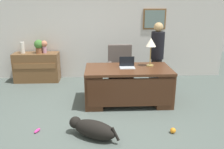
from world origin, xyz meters
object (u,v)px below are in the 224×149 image
at_px(person_standing, 157,56).
at_px(dog_toy_plush, 37,131).
at_px(vase_with_flowers, 44,46).
at_px(dog_toy_ball, 173,131).
at_px(desk, 128,84).
at_px(credenza, 37,67).
at_px(laptop, 127,65).
at_px(desk_lamp, 151,44).
at_px(potted_plant, 39,46).
at_px(dog_lying, 93,129).
at_px(vase_empty, 22,48).
at_px(armchair, 120,70).

height_order(person_standing, dog_toy_plush, person_standing).
height_order(vase_with_flowers, dog_toy_ball, vase_with_flowers).
bearing_deg(desk, credenza, 145.24).
distance_m(vase_with_flowers, dog_toy_ball, 4.11).
relative_size(laptop, desk_lamp, 0.52).
distance_m(laptop, desk_lamp, 0.68).
height_order(desk_lamp, potted_plant, desk_lamp).
height_order(dog_lying, laptop, laptop).
xyz_separation_m(laptop, vase_empty, (-2.66, 1.55, 0.11)).
bearing_deg(vase_with_flowers, desk_lamp, -29.06).
distance_m(credenza, armchair, 2.35).
xyz_separation_m(desk, credenza, (-2.34, 1.62, -0.03)).
height_order(desk, person_standing, person_standing).
bearing_deg(desk_lamp, desk, -159.48).
distance_m(desk, armchair, 0.95).
xyz_separation_m(dog_lying, dog_toy_plush, (-0.95, 0.21, -0.13)).
bearing_deg(potted_plant, dog_toy_ball, -45.76).
relative_size(desk_lamp, dog_toy_plush, 4.03).
bearing_deg(laptop, person_standing, 41.56).
bearing_deg(person_standing, laptop, -138.44).
relative_size(desk_lamp, potted_plant, 1.70).
distance_m(desk, credenza, 2.85).
xyz_separation_m(armchair, dog_lying, (-0.64, -2.32, -0.33)).
relative_size(person_standing, potted_plant, 4.63).
distance_m(armchair, laptop, 0.94).
xyz_separation_m(desk, vase_with_flowers, (-2.09, 1.62, 0.57)).
height_order(potted_plant, dog_toy_plush, potted_plant).
distance_m(person_standing, dog_toy_ball, 2.26).
distance_m(vase_empty, dog_toy_plush, 3.10).
bearing_deg(dog_lying, dog_toy_ball, 2.74).
bearing_deg(dog_toy_ball, dog_toy_plush, 176.32).
bearing_deg(vase_empty, vase_with_flowers, -0.00).
height_order(desk, vase_empty, vase_empty).
xyz_separation_m(credenza, potted_plant, (0.10, 0.00, 0.59)).
bearing_deg(desk, laptop, 105.35).
distance_m(desk, person_standing, 1.20).
bearing_deg(credenza, laptop, -33.71).
distance_m(person_standing, desk_lamp, 0.79).
xyz_separation_m(person_standing, desk_lamp, (-0.29, -0.61, 0.40)).
relative_size(armchair, vase_empty, 3.62).
bearing_deg(person_standing, dog_toy_plush, -141.59).
bearing_deg(potted_plant, desk, -35.96).
relative_size(armchair, person_standing, 0.65).
distance_m(credenza, vase_empty, 0.64).
bearing_deg(laptop, desk, -74.65).
bearing_deg(person_standing, credenza, 165.17).
bearing_deg(dog_toy_ball, desk_lamp, 94.72).
bearing_deg(desk_lamp, potted_plant, 152.24).
relative_size(person_standing, dog_toy_ball, 17.58).
distance_m(credenza, dog_toy_plush, 2.89).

